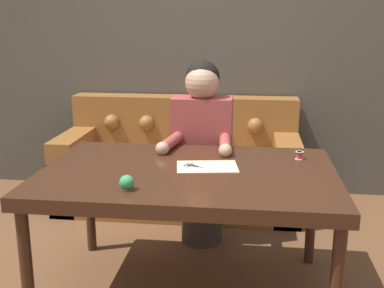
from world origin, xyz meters
TOP-DOWN VIEW (x-y plane):
  - wall_back at (0.00, 1.80)m, footprint 8.00×0.06m
  - dining_table at (0.08, 0.01)m, footprint 1.55×1.03m
  - couch at (-0.17, 1.39)m, footprint 1.92×0.84m
  - person at (0.08, 0.69)m, footprint 0.45×0.59m
  - pattern_paper_main at (0.18, 0.07)m, footprint 0.35×0.27m
  - scissors at (0.11, 0.06)m, footprint 0.20×0.13m
  - thread_spool at (0.68, 0.28)m, footprint 0.04×0.04m
  - pin_cushion at (-0.16, -0.33)m, footprint 0.07×0.07m

SIDE VIEW (x-z plane):
  - couch at x=-0.17m, z-range -0.12..0.74m
  - person at x=0.08m, z-range 0.02..1.27m
  - dining_table at x=0.08m, z-range 0.30..1.04m
  - pattern_paper_main at x=0.18m, z-range 0.73..0.74m
  - scissors at x=0.11m, z-range 0.73..0.74m
  - thread_spool at x=0.68m, z-range 0.73..0.78m
  - pin_cushion at x=-0.16m, z-range 0.73..0.80m
  - wall_back at x=0.00m, z-range 0.00..2.60m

